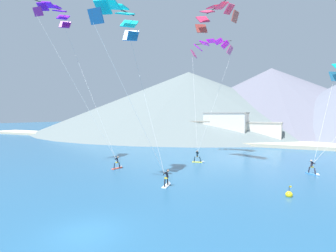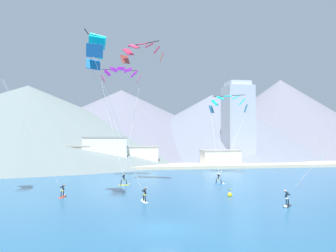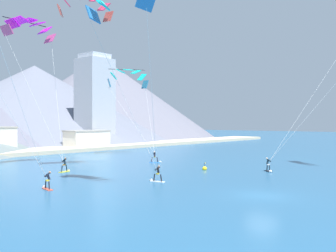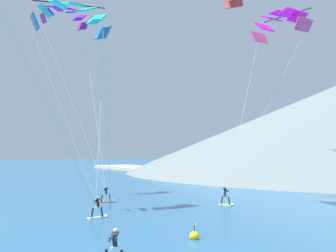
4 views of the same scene
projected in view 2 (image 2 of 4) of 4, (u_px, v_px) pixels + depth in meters
The scene contains 21 objects.
ground_plane at pixel (163, 229), 24.63m from camera, with size 400.00×400.00×0.00m, color #23567F.
kitesurfer_near_lead at pixel (125, 182), 47.50m from camera, with size 1.78×0.84×1.74m.
kitesurfer_near_trail at pixel (144, 197), 35.23m from camera, with size 0.65×1.78×1.64m.
kitesurfer_mid_center at pixel (63, 193), 38.03m from camera, with size 0.72×1.78×1.62m.
kitesurfer_far_left at pixel (220, 181), 48.52m from camera, with size 1.51×1.52×1.70m.
kitesurfer_far_right at pixel (286, 202), 32.62m from camera, with size 1.51×1.52×1.71m.
parafoil_kite_near_lead at pixel (121, 74), 55.03m from camera, with size 6.73×8.13×17.33m.
parafoil_kite_near_trail at pixel (96, 49), 34.33m from camera, with size 6.23×6.98×16.12m.
parafoil_kite_far_left at pixel (228, 102), 61.71m from camera, with size 9.29×14.11×13.71m.
parafoil_kite_distant_high_outer at pixel (142, 50), 48.06m from camera, with size 6.30×4.21×2.97m.
race_marker_buoy at pixel (230, 195), 38.47m from camera, with size 0.56×0.56×1.02m.
shoreline_strip at pixel (128, 167), 73.89m from camera, with size 180.00×10.00×0.70m, color beige.
shore_building_harbour_front at pixel (141, 156), 78.60m from camera, with size 8.02×4.52×4.91m.
shore_building_promenade_mid at pixel (220, 158), 78.86m from camera, with size 9.23×4.81×4.00m.
shore_building_quay_east at pixel (69, 157), 74.40m from camera, with size 9.76×6.19×5.13m.
shore_building_quay_west at pixel (105, 152), 75.61m from camera, with size 10.20×5.91×7.23m.
highrise_tower at pixel (238, 124), 86.73m from camera, with size 7.00×7.00×21.84m.
mountain_peak_west_ridge at pixel (28, 122), 113.00m from camera, with size 122.45×122.45×25.10m.
mountain_peak_central_summit at pixel (281, 117), 133.20m from camera, with size 86.78×86.78×30.69m.
mountain_peak_east_shoulder at pixel (121, 123), 129.08m from camera, with size 107.89×107.89×25.88m.
mountain_peak_far_spur at pixel (212, 126), 119.54m from camera, with size 82.05×82.05×22.71m.
Camera 2 is at (-3.96, -24.59, 6.84)m, focal length 35.00 mm.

